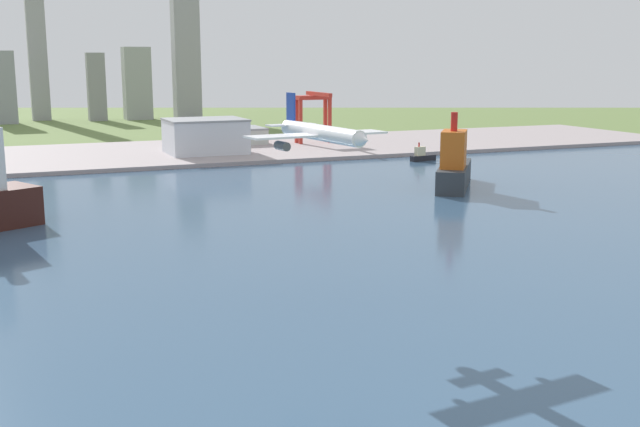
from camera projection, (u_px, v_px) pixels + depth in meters
ground_plane at (150, 212)px, 319.51m from camera, size 2400.00×2400.00×0.00m
water_bay at (183, 243)px, 265.17m from camera, size 840.00×360.00×0.15m
industrial_pier at (93, 156)px, 491.27m from camera, size 840.00×140.00×2.50m
airplane_landing at (322, 133)px, 191.08m from camera, size 37.04×40.42×12.91m
tugboat_small at (422, 156)px, 477.23m from camera, size 17.67×6.51×11.40m
container_barge at (454, 167)px, 375.45m from camera, size 43.59×52.78×36.92m
port_crane_red at (314, 106)px, 551.98m from camera, size 24.55×41.32×36.03m
warehouse_main at (205, 136)px, 496.85m from camera, size 48.67×39.67×21.61m
warehouse_annex at (240, 135)px, 554.52m from camera, size 31.76×33.27×11.26m
distant_skyline at (45, 72)px, 771.04m from camera, size 315.93×52.87×149.59m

